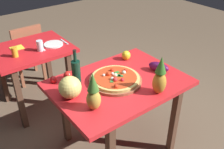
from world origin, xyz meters
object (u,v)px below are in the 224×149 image
(pizza, at_px, (115,78))
(drinking_glass_water, at_px, (40,46))
(eggplant, at_px, (159,67))
(fork_utensil, at_px, (42,48))
(pineapple_right, at_px, (160,77))
(dinner_plate, at_px, (53,44))
(wine_bottle, at_px, (76,72))
(pineapple_left, at_px, (93,94))
(display_table, at_px, (119,91))
(tomato_by_bottle, at_px, (53,80))
(dining_chair, at_px, (27,51))
(tomato_near_board, at_px, (68,75))
(pizza_board, at_px, (115,80))
(knife_utensil, at_px, (64,42))
(drinking_glass_juice, at_px, (15,52))
(background_table, at_px, (32,59))
(melon, at_px, (70,87))
(bell_pepper, at_px, (126,55))
(napkin_folded, at_px, (17,48))

(pizza, xyz_separation_m, drinking_glass_water, (-0.27, 1.00, 0.02))
(eggplant, relative_size, fork_utensil, 1.11)
(pineapple_right, distance_m, dinner_plate, 1.44)
(wine_bottle, distance_m, pineapple_left, 0.38)
(pineapple_left, bearing_deg, display_table, 25.24)
(tomato_by_bottle, bearing_deg, dining_chair, 80.04)
(wine_bottle, xyz_separation_m, tomato_near_board, (-0.02, 0.13, -0.09))
(dinner_plate, bearing_deg, pineapple_right, -79.09)
(pizza, relative_size, fork_utensil, 2.41)
(pizza_board, xyz_separation_m, knife_utensil, (0.05, 1.05, -0.01))
(drinking_glass_juice, bearing_deg, eggplant, -48.99)
(display_table, distance_m, background_table, 1.21)
(drinking_glass_juice, height_order, fork_utensil, drinking_glass_juice)
(background_table, height_order, wine_bottle, wine_bottle)
(melon, height_order, drinking_glass_juice, melon)
(eggplant, bearing_deg, bell_pepper, 103.71)
(pizza, xyz_separation_m, dinner_plate, (-0.09, 1.05, -0.03))
(eggplant, relative_size, napkin_folded, 1.43)
(wine_bottle, relative_size, pineapple_left, 1.05)
(napkin_folded, bearing_deg, pineapple_left, -86.27)
(tomato_by_bottle, bearing_deg, eggplant, -25.47)
(display_table, xyz_separation_m, drinking_glass_juice, (-0.56, 1.05, 0.15))
(drinking_glass_juice, bearing_deg, display_table, -61.67)
(bell_pepper, distance_m, tomato_by_bottle, 0.80)
(fork_utensil, bearing_deg, napkin_folded, 148.49)
(fork_utensil, bearing_deg, pizza_board, -72.61)
(pineapple_left, relative_size, bell_pepper, 3.18)
(dining_chair, bearing_deg, display_table, 96.81)
(melon, bearing_deg, napkin_folded, 91.34)
(fork_utensil, bearing_deg, wine_bottle, -89.04)
(background_table, distance_m, pizza, 1.20)
(fork_utensil, bearing_deg, drinking_glass_water, -124.59)
(drinking_glass_water, bearing_deg, tomato_near_board, -93.63)
(pizza, bearing_deg, wine_bottle, 149.10)
(dining_chair, distance_m, napkin_folded, 0.63)
(pizza_board, relative_size, fork_utensil, 2.63)
(pizza_board, xyz_separation_m, drinking_glass_water, (-0.27, 1.00, 0.05))
(bell_pepper, distance_m, fork_utensil, 0.97)
(tomato_near_board, distance_m, dinner_plate, 0.79)
(pizza_board, bearing_deg, drinking_glass_juice, 117.78)
(dining_chair, distance_m, wine_bottle, 1.60)
(dining_chair, height_order, fork_utensil, dining_chair)
(fork_utensil, height_order, knife_utensil, same)
(melon, height_order, napkin_folded, melon)
(pizza, relative_size, tomato_near_board, 5.71)
(napkin_folded, bearing_deg, melon, -88.66)
(melon, distance_m, tomato_near_board, 0.29)
(tomato_near_board, xyz_separation_m, dinner_plate, (0.23, 0.75, -0.03))
(pizza_board, relative_size, eggplant, 2.37)
(drinking_glass_water, bearing_deg, eggplant, -57.24)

